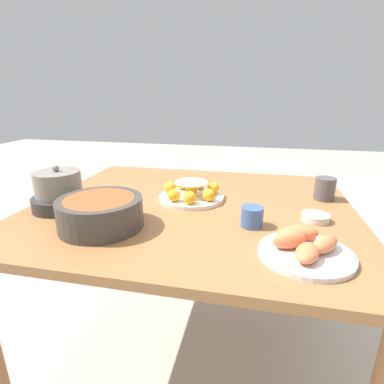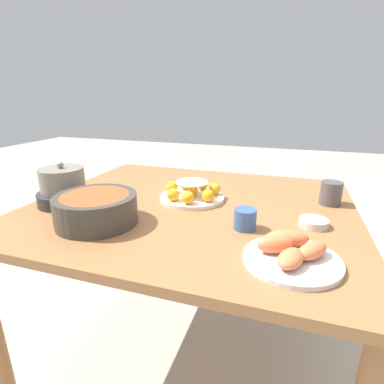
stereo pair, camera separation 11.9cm
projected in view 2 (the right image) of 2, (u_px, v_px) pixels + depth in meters
ground_plane at (192, 356)px, 1.42m from camera, size 12.00×12.00×0.00m
dining_table at (192, 226)px, 1.21m from camera, size 1.21×1.06×0.77m
cake_plate at (192, 193)px, 1.22m from camera, size 0.26×0.26×0.08m
serving_bowl at (96, 208)px, 0.99m from camera, size 0.27×0.27×0.10m
sauce_bowl at (314, 222)px, 0.97m from camera, size 0.09×0.09×0.02m
seafood_platter at (291, 253)px, 0.77m from camera, size 0.25×0.25×0.06m
cup_near at (331, 193)px, 1.16m from camera, size 0.08×0.08×0.09m
cup_far at (245, 219)px, 0.95m from camera, size 0.07×0.07×0.07m
warming_pot at (63, 188)px, 1.16m from camera, size 0.20×0.20×0.17m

